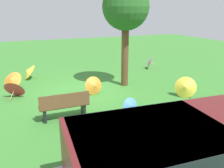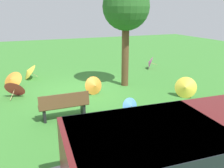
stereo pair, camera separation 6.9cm
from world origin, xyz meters
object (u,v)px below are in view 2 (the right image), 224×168
at_px(shade_tree, 126,8).
at_px(parasol_blue_0, 131,106).
at_px(van_dark, 183,153).
at_px(parasol_pink_0, 150,62).
at_px(parasol_orange_0, 94,86).
at_px(parasol_yellow_1, 186,87).
at_px(parasol_orange_2, 12,80).
at_px(parasol_red_0, 15,88).
at_px(parasol_yellow_2, 29,71).
at_px(park_bench, 64,105).

bearing_deg(shade_tree, parasol_blue_0, 68.18).
relative_size(van_dark, shade_tree, 1.03).
bearing_deg(parasol_pink_0, parasol_orange_0, 34.27).
distance_m(shade_tree, parasol_orange_0, 3.62).
height_order(parasol_orange_0, parasol_yellow_1, parasol_yellow_1).
bearing_deg(parasol_orange_2, parasol_red_0, 95.14).
relative_size(parasol_blue_0, parasol_pink_0, 0.72).
bearing_deg(parasol_yellow_1, parasol_orange_0, -28.09).
relative_size(parasol_blue_0, parasol_yellow_2, 0.68).
xyz_separation_m(shade_tree, parasol_yellow_2, (4.14, -2.89, -3.09)).
distance_m(parasol_orange_0, parasol_yellow_2, 4.32).
bearing_deg(parasol_orange_2, shade_tree, 161.98).
relative_size(park_bench, shade_tree, 0.35).
xyz_separation_m(parasol_yellow_1, parasol_red_0, (6.36, -2.73, -0.06)).
bearing_deg(parasol_red_0, van_dark, 112.05).
distance_m(van_dark, parasol_yellow_2, 9.83).
xyz_separation_m(park_bench, parasol_red_0, (1.44, -2.79, -0.09)).
height_order(parasol_orange_2, parasol_pink_0, parasol_pink_0).
height_order(parasol_yellow_1, parasol_red_0, parasol_yellow_1).
xyz_separation_m(shade_tree, parasol_pink_0, (-2.80, -2.39, -3.10)).
distance_m(park_bench, parasol_pink_0, 7.89).
bearing_deg(parasol_blue_0, parasol_pink_0, -126.52).
bearing_deg(parasol_yellow_2, park_bench, 98.02).
bearing_deg(parasol_blue_0, park_bench, -13.10).
bearing_deg(parasol_yellow_1, parasol_orange_2, -32.11).
relative_size(shade_tree, parasol_blue_0, 7.46).
relative_size(van_dark, parasol_yellow_1, 4.92).
bearing_deg(parasol_blue_0, parasol_yellow_2, -63.65).
bearing_deg(parasol_pink_0, parasol_orange_2, 5.81).
xyz_separation_m(van_dark, park_bench, (1.37, -4.17, -0.45)).
distance_m(parasol_orange_0, parasol_red_0, 3.22).
relative_size(parasol_red_0, parasol_pink_0, 1.18).
bearing_deg(parasol_blue_0, van_dark, 77.81).
xyz_separation_m(parasol_blue_0, parasol_yellow_2, (2.93, -5.91, 0.11)).
height_order(van_dark, parasol_orange_2, van_dark).
relative_size(parasol_red_0, parasol_yellow_2, 1.11).
relative_size(van_dark, parasol_red_0, 4.66).
relative_size(parasol_yellow_1, parasol_pink_0, 1.12).
distance_m(park_bench, parasol_orange_0, 2.44).
relative_size(parasol_yellow_1, parasol_yellow_2, 1.05).
height_order(park_bench, parasol_orange_2, park_bench).
bearing_deg(parasol_orange_2, parasol_orange_0, 144.09).
bearing_deg(park_bench, parasol_blue_0, 166.90).
distance_m(parasol_yellow_1, parasol_pink_0, 5.02).
distance_m(parasol_yellow_1, parasol_red_0, 6.92).
xyz_separation_m(van_dark, parasol_blue_0, (-0.79, -3.67, -0.62)).
distance_m(parasol_orange_0, parasol_pink_0, 5.51).
bearing_deg(parasol_orange_0, parasol_yellow_1, 151.91).
xyz_separation_m(park_bench, parasol_orange_2, (1.56, -4.13, -0.07)).
relative_size(park_bench, parasol_orange_2, 1.42).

